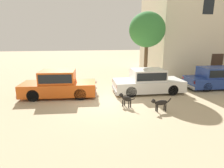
% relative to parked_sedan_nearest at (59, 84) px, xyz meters
% --- Properties ---
extents(ground_plane, '(80.00, 80.00, 0.00)m').
position_rel_parked_sedan_nearest_xyz_m(ground_plane, '(2.75, -1.25, -0.76)').
color(ground_plane, tan).
extents(parked_sedan_nearest, '(4.52, 2.03, 1.57)m').
position_rel_parked_sedan_nearest_xyz_m(parked_sedan_nearest, '(0.00, 0.00, 0.00)').
color(parked_sedan_nearest, '#D15619').
rests_on(parked_sedan_nearest, ground_plane).
extents(parked_sedan_second, '(4.50, 1.93, 1.50)m').
position_rel_parked_sedan_nearest_xyz_m(parked_sedan_second, '(5.48, -0.06, -0.03)').
color(parked_sedan_second, silver).
rests_on(parked_sedan_second, ground_plane).
extents(parked_sedan_third, '(4.64, 1.90, 1.47)m').
position_rel_parked_sedan_nearest_xyz_m(parked_sedan_third, '(10.60, 0.15, -0.03)').
color(parked_sedan_third, navy).
rests_on(parked_sedan_third, ground_plane).
extents(apartment_block, '(13.75, 6.02, 8.47)m').
position_rel_parked_sedan_nearest_xyz_m(apartment_block, '(14.66, 5.92, 3.47)').
color(apartment_block, beige).
rests_on(apartment_block, ground_plane).
extents(stray_dog_spotted, '(1.06, 0.25, 0.66)m').
position_rel_parked_sedan_nearest_xyz_m(stray_dog_spotted, '(4.95, -3.17, -0.34)').
color(stray_dog_spotted, black).
rests_on(stray_dog_spotted, ground_plane).
extents(stray_dog_tan, '(0.69, 0.82, 0.68)m').
position_rel_parked_sedan_nearest_xyz_m(stray_dog_tan, '(3.51, -2.29, -0.32)').
color(stray_dog_tan, black).
rests_on(stray_dog_tan, ground_plane).
extents(acacia_tree_left, '(2.53, 2.28, 5.15)m').
position_rel_parked_sedan_nearest_xyz_m(acacia_tree_left, '(5.99, 1.90, 3.15)').
color(acacia_tree_left, brown).
rests_on(acacia_tree_left, ground_plane).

